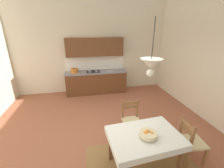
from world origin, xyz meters
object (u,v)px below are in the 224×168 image
at_px(dining_table, 144,141).
at_px(pendant_lamp, 151,64).
at_px(kitchen_cabinetry, 96,72).
at_px(dining_chair_kitchen_side, 131,121).
at_px(dining_chair_window_side, 191,141).
at_px(fruit_bowl, 148,134).

bearing_deg(dining_table, pendant_lamp, -127.60).
relative_size(kitchen_cabinetry, pendant_lamp, 3.01).
bearing_deg(dining_chair_kitchen_side, dining_chair_window_side, -44.42).
height_order(kitchen_cabinetry, dining_chair_window_side, kitchen_cabinetry).
distance_m(dining_table, pendant_lamp, 1.42).
bearing_deg(dining_chair_kitchen_side, dining_table, -93.84).
height_order(dining_chair_kitchen_side, pendant_lamp, pendant_lamp).
height_order(kitchen_cabinetry, pendant_lamp, pendant_lamp).
bearing_deg(dining_chair_kitchen_side, kitchen_cabinetry, 100.58).
bearing_deg(pendant_lamp, dining_chair_window_side, 1.23).
relative_size(kitchen_cabinetry, dining_chair_window_side, 2.61).
bearing_deg(dining_chair_kitchen_side, pendant_lamp, -95.81).
distance_m(dining_table, dining_chair_window_side, 0.99).
xyz_separation_m(dining_chair_kitchen_side, dining_chair_window_side, (0.92, -0.90, 0.00)).
distance_m(dining_chair_kitchen_side, dining_chair_window_side, 1.29).
distance_m(kitchen_cabinetry, dining_table, 3.80).
xyz_separation_m(dining_table, pendant_lamp, (-0.03, -0.05, 1.42)).
distance_m(fruit_bowl, pendant_lamp, 1.22).
bearing_deg(fruit_bowl, dining_chair_window_side, 2.40).
relative_size(kitchen_cabinetry, dining_table, 1.83).
distance_m(kitchen_cabinetry, dining_chair_window_side, 4.08).
relative_size(dining_chair_kitchen_side, pendant_lamp, 1.16).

